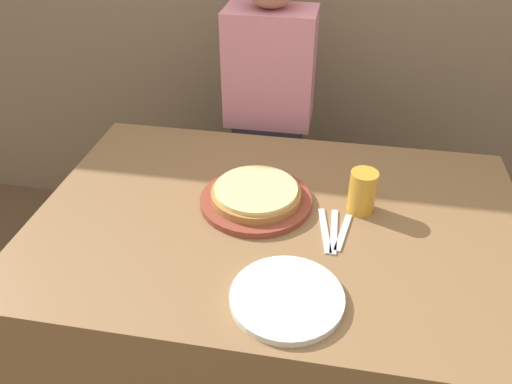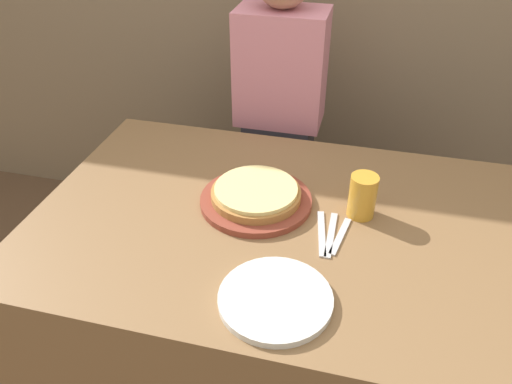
% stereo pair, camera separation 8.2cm
% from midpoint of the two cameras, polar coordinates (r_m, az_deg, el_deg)
% --- Properties ---
extents(ground_plane, '(12.00, 12.00, 0.00)m').
position_cam_midpoint_polar(ground_plane, '(1.98, 3.13, -21.00)').
color(ground_plane, brown).
extents(dining_table, '(1.37, 0.92, 0.78)m').
position_cam_midpoint_polar(dining_table, '(1.67, 3.56, -13.57)').
color(dining_table, olive).
rests_on(dining_table, ground_plane).
extents(pizza_on_board, '(0.32, 0.32, 0.06)m').
position_cam_midpoint_polar(pizza_on_board, '(1.44, 1.62, -0.54)').
color(pizza_on_board, brown).
rests_on(pizza_on_board, dining_table).
extents(beer_glass, '(0.08, 0.08, 0.13)m').
position_cam_midpoint_polar(beer_glass, '(1.41, 13.73, -0.30)').
color(beer_glass, gold).
rests_on(beer_glass, dining_table).
extents(dinner_plate, '(0.26, 0.26, 0.02)m').
position_cam_midpoint_polar(dinner_plate, '(1.17, 4.28, -12.14)').
color(dinner_plate, silver).
rests_on(dinner_plate, dining_table).
extents(fork, '(0.05, 0.19, 0.00)m').
position_cam_midpoint_polar(fork, '(1.36, 9.22, -4.71)').
color(fork, silver).
rests_on(fork, dining_table).
extents(dinner_knife, '(0.02, 0.19, 0.00)m').
position_cam_midpoint_polar(dinner_knife, '(1.36, 10.27, -4.86)').
color(dinner_knife, silver).
rests_on(dinner_knife, dining_table).
extents(spoon, '(0.04, 0.16, 0.00)m').
position_cam_midpoint_polar(spoon, '(1.36, 11.32, -5.01)').
color(spoon, silver).
rests_on(spoon, dining_table).
extents(diner_person, '(0.32, 0.20, 1.37)m').
position_cam_midpoint_polar(diner_person, '(1.99, 3.82, 6.31)').
color(diner_person, '#33333D').
rests_on(diner_person, ground_plane).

